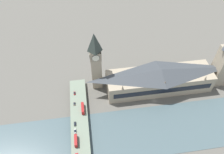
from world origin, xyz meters
name	(u,v)px	position (x,y,z in m)	size (l,w,h in m)	color
ground_plane	(154,101)	(0.00, 0.00, 0.00)	(600.00, 600.00, 0.00)	#605E56
river_water	(164,128)	(-30.93, 0.00, 0.15)	(49.86, 360.00, 0.30)	#4C6066
parliament_hall	(159,79)	(17.11, -8.00, 13.69)	(28.68, 108.17, 27.59)	tan
clock_tower	(96,61)	(30.31, 55.18, 35.79)	(11.38, 11.38, 68.00)	tan
road_bridge	(80,137)	(-30.93, 76.29, 4.71)	(131.72, 16.01, 5.84)	#5D6A59
double_decker_bus_lead	(76,141)	(-35.60, 79.83, 8.43)	(10.48, 2.56, 4.68)	red
double_decker_bus_rear	(83,108)	(-3.83, 72.25, 8.53)	(11.62, 2.60, 4.88)	red
car_northbound_lead	(75,124)	(-18.32, 80.24, 6.52)	(4.20, 1.85, 1.34)	black
car_northbound_tail	(74,93)	(16.96, 79.61, 6.57)	(3.90, 1.76, 1.49)	maroon
car_southbound_lead	(74,104)	(4.03, 80.14, 6.53)	(4.05, 1.89, 1.37)	slate
car_southbound_mid	(75,131)	(-25.62, 80.40, 6.57)	(4.43, 1.84, 1.47)	silver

